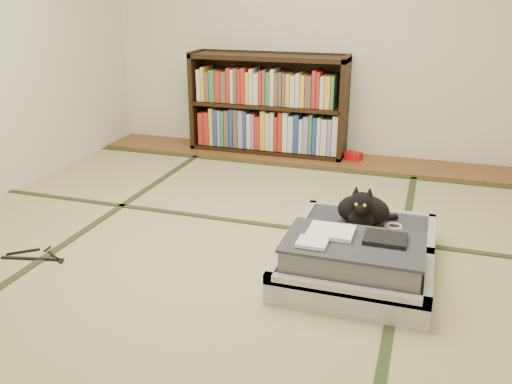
% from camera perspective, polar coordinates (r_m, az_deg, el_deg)
% --- Properties ---
extents(floor, '(4.50, 4.50, 0.00)m').
position_cam_1_polar(floor, '(3.34, -2.70, -5.94)').
color(floor, tan).
rests_on(floor, ground).
extents(wood_strip, '(4.00, 0.50, 0.02)m').
position_cam_1_polar(wood_strip, '(5.12, 5.22, 3.67)').
color(wood_strip, brown).
rests_on(wood_strip, ground).
extents(red_item, '(0.17, 0.13, 0.07)m').
position_cam_1_polar(red_item, '(5.07, 10.23, 3.76)').
color(red_item, red).
rests_on(red_item, wood_strip).
extents(tatami_borders, '(4.00, 4.50, 0.01)m').
position_cam_1_polar(tatami_borders, '(3.76, -0.04, -2.70)').
color(tatami_borders, '#2D381E').
rests_on(tatami_borders, ground).
extents(bookcase, '(1.48, 0.34, 0.95)m').
position_cam_1_polar(bookcase, '(5.18, 1.24, 8.97)').
color(bookcase, black).
rests_on(bookcase, wood_strip).
extents(suitcase, '(0.80, 1.07, 0.31)m').
position_cam_1_polar(suitcase, '(3.07, 10.66, -6.49)').
color(suitcase, silver).
rests_on(suitcase, floor).
extents(cat, '(0.36, 0.36, 0.29)m').
position_cam_1_polar(cat, '(3.27, 11.21, -1.91)').
color(cat, black).
rests_on(cat, suitcase).
extents(cable_coil, '(0.11, 0.11, 0.03)m').
position_cam_1_polar(cable_coil, '(3.32, 14.27, -3.59)').
color(cable_coil, white).
rests_on(cable_coil, suitcase).
extents(hanger, '(0.39, 0.22, 0.01)m').
position_cam_1_polar(hanger, '(3.47, -22.16, -6.28)').
color(hanger, black).
rests_on(hanger, floor).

